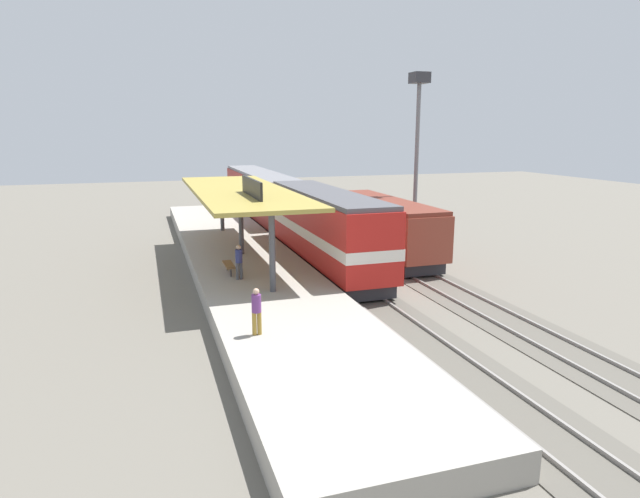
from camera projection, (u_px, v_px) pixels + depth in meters
name	position (u px, v px, depth m)	size (l,w,h in m)	color
ground_plane	(347.00, 260.00, 34.03)	(120.00, 120.00, 0.00)	#666056
track_near	(317.00, 262.00, 33.42)	(3.20, 110.00, 0.16)	#565249
track_far	(385.00, 257.00, 34.80)	(3.20, 110.00, 0.16)	#565249
platform	(242.00, 261.00, 31.94)	(6.00, 44.00, 0.90)	#9E998E
station_canopy	(240.00, 192.00, 30.98)	(5.20, 18.00, 4.70)	#47474C
platform_bench	(229.00, 265.00, 27.37)	(0.44, 1.70, 0.50)	#333338
locomotive	(326.00, 229.00, 31.28)	(2.93, 14.43, 4.44)	#28282D
passenger_carriage_single	(261.00, 196.00, 48.03)	(2.90, 20.00, 4.24)	#28282D
freight_car	(384.00, 227.00, 34.62)	(2.80, 12.00, 3.54)	#28282D
light_mast	(418.00, 124.00, 36.05)	(1.10, 1.10, 11.70)	slate
person_waiting	(257.00, 309.00, 19.05)	(0.34, 0.34, 1.71)	olive
person_walking	(239.00, 260.00, 26.19)	(0.34, 0.34, 1.71)	#4C4C51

